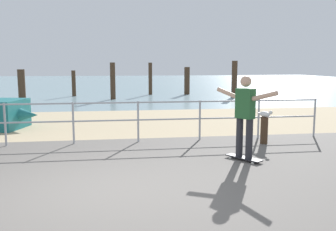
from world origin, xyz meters
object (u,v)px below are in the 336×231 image
object	(u,v)px
skateboard	(244,158)
bollard_short	(264,131)
seagull	(265,114)
skateboarder	(245,112)

from	to	relation	value
skateboard	bollard_short	xyz separation A→B (m)	(1.04, 1.45, 0.28)
seagull	skateboarder	bearing A→B (deg)	-126.26
skateboard	skateboarder	distance (m)	0.95
skateboard	skateboarder	world-z (taller)	skateboarder
skateboarder	bollard_short	world-z (taller)	skateboarder
skateboard	bollard_short	size ratio (longest dim) A/B	1.14
skateboard	bollard_short	bearing A→B (deg)	54.20
seagull	bollard_short	bearing A→B (deg)	113.40
skateboarder	seagull	xyz separation A→B (m)	(1.05, 1.43, -0.26)
skateboard	skateboarder	xyz separation A→B (m)	(-0.00, -0.00, 0.95)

